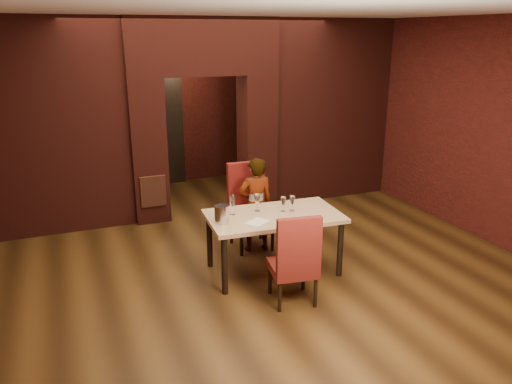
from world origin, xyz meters
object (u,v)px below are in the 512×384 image
potted_plant (292,224)px  wine_glass_a (257,203)px  chair_far (251,207)px  dining_table (274,243)px  chair_near (293,257)px  wine_glass_b (283,204)px  person_seated (256,205)px  wine_glass_c (292,203)px  water_bottle (232,204)px  wine_bucket (222,214)px

potted_plant → wine_glass_a: bearing=-140.8°
chair_far → potted_plant: size_ratio=2.56×
dining_table → chair_near: chair_near is taller
chair_far → potted_plant: 0.77m
chair_far → wine_glass_a: 0.70m
wine_glass_a → potted_plant: 1.26m
dining_table → potted_plant: dining_table is taller
wine_glass_b → person_seated: bearing=100.6°
wine_glass_c → potted_plant: size_ratio=0.41×
chair_far → potted_plant: (0.67, 0.06, -0.37)m
water_bottle → wine_bucket: bearing=-134.6°
wine_glass_a → wine_glass_b: (0.31, -0.13, -0.02)m
water_bottle → chair_far: bearing=51.5°
wine_bucket → wine_glass_c: bearing=3.7°
water_bottle → wine_glass_c: bearing=-11.3°
wine_glass_a → potted_plant: bearing=39.2°
wine_glass_c → water_bottle: size_ratio=0.73×
wine_glass_b → water_bottle: bearing=168.9°
person_seated → wine_bucket: 1.06m
person_seated → potted_plant: 0.80m
wine_glass_a → person_seated: bearing=70.0°
wine_glass_b → water_bottle: 0.65m
wine_glass_c → wine_glass_b: bearing=167.6°
wine_glass_c → water_bottle: water_bottle is taller
dining_table → chair_far: size_ratio=1.38×
person_seated → potted_plant: (0.65, 0.17, -0.44)m
person_seated → wine_glass_c: person_seated is taller
wine_glass_a → water_bottle: size_ratio=0.82×
wine_glass_b → chair_far: bearing=100.5°
person_seated → wine_glass_a: size_ratio=6.09×
chair_near → wine_bucket: (-0.59, 0.73, 0.34)m
dining_table → chair_near: (-0.10, -0.76, 0.15)m
chair_near → wine_glass_a: bearing=-78.7°
person_seated → wine_bucket: person_seated is taller
wine_glass_a → water_bottle: water_bottle is taller
chair_near → wine_glass_a: 1.02m
person_seated → wine_glass_c: bearing=114.6°
chair_far → wine_glass_a: (-0.17, -0.62, 0.29)m
dining_table → person_seated: (0.04, 0.70, 0.28)m
wine_bucket → person_seated: bearing=45.1°
potted_plant → chair_near: bearing=-115.7°
wine_glass_c → dining_table: bearing=-172.8°
chair_far → wine_glass_a: bearing=-103.6°
dining_table → person_seated: size_ratio=1.24×
wine_glass_b → wine_glass_c: size_ratio=0.97×
person_seated → water_bottle: bearing=50.3°
wine_glass_b → potted_plant: size_ratio=0.40×
wine_glass_b → water_bottle: water_bottle is taller
wine_glass_a → wine_bucket: wine_glass_a is taller
wine_glass_a → wine_glass_b: 0.33m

